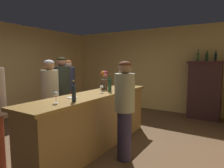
% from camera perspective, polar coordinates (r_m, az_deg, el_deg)
% --- Properties ---
extents(floor, '(8.25, 8.25, 0.00)m').
position_cam_1_polar(floor, '(4.17, -8.47, -15.70)').
color(floor, brown).
rests_on(floor, ground).
extents(wall_back, '(5.69, 0.12, 2.63)m').
position_cam_1_polar(wall_back, '(6.65, 9.83, 4.25)').
color(wall_back, tan).
rests_on(wall_back, ground).
extents(wall_left, '(0.12, 6.47, 2.63)m').
position_cam_1_polar(wall_left, '(6.12, -29.38, 3.31)').
color(wall_left, tan).
rests_on(wall_left, ground).
extents(bar_counter, '(0.66, 2.98, 1.00)m').
position_cam_1_polar(bar_counter, '(3.63, -5.07, -10.58)').
color(bar_counter, olive).
rests_on(bar_counter, ground).
extents(display_cabinet, '(0.90, 0.48, 1.59)m').
position_cam_1_polar(display_cabinet, '(5.90, 25.54, -1.35)').
color(display_cabinet, '#321D1F').
rests_on(display_cabinet, ground).
extents(wine_bottle_chardonnay, '(0.07, 0.07, 0.34)m').
position_cam_1_polar(wine_bottle_chardonnay, '(3.70, -0.65, 0.08)').
color(wine_bottle_chardonnay, '#1D3A25').
rests_on(wine_bottle_chardonnay, bar_counter).
extents(wine_bottle_pinot, '(0.06, 0.06, 0.31)m').
position_cam_1_polar(wine_bottle_pinot, '(2.84, -11.16, -2.40)').
color(wine_bottle_pinot, '#1F2B38').
rests_on(wine_bottle_pinot, bar_counter).
extents(wine_bottle_riesling, '(0.06, 0.06, 0.31)m').
position_cam_1_polar(wine_bottle_riesling, '(4.41, 4.83, 0.94)').
color(wine_bottle_riesling, black).
rests_on(wine_bottle_riesling, bar_counter).
extents(wine_glass_front, '(0.07, 0.07, 0.14)m').
position_cam_1_polar(wine_glass_front, '(3.55, -3.09, -0.98)').
color(wine_glass_front, white).
rests_on(wine_glass_front, bar_counter).
extents(wine_glass_mid, '(0.07, 0.07, 0.16)m').
position_cam_1_polar(wine_glass_mid, '(2.78, -16.17, -3.10)').
color(wine_glass_mid, white).
rests_on(wine_glass_mid, bar_counter).
extents(flower_arrangement, '(0.16, 0.15, 0.38)m').
position_cam_1_polar(flower_arrangement, '(4.01, -2.33, 0.60)').
color(flower_arrangement, '#473429').
rests_on(flower_arrangement, bar_counter).
extents(cheese_plate, '(0.16, 0.16, 0.01)m').
position_cam_1_polar(cheese_plate, '(3.13, -11.52, -3.97)').
color(cheese_plate, white).
rests_on(cheese_plate, bar_counter).
extents(display_bottle_left, '(0.07, 0.07, 0.32)m').
position_cam_1_polar(display_bottle_left, '(5.88, 23.99, 7.48)').
color(display_bottle_left, '#2E5326').
rests_on(display_bottle_left, display_cabinet).
extents(display_bottle_midleft, '(0.07, 0.07, 0.30)m').
position_cam_1_polar(display_bottle_midleft, '(5.86, 26.12, 7.27)').
color(display_bottle_midleft, '#1C3719').
rests_on(display_bottle_midleft, display_cabinet).
extents(display_bottle_center, '(0.06, 0.06, 0.28)m').
position_cam_1_polar(display_bottle_center, '(5.84, 28.17, 7.14)').
color(display_bottle_center, black).
rests_on(display_bottle_center, display_cabinet).
extents(patron_by_cabinet, '(0.34, 0.34, 1.61)m').
position_cam_1_polar(patron_by_cabinet, '(5.29, -12.62, -1.05)').
color(patron_by_cabinet, maroon).
rests_on(patron_by_cabinet, ground).
extents(patron_near_entrance, '(0.33, 0.33, 1.61)m').
position_cam_1_polar(patron_near_entrance, '(3.95, -17.69, -3.63)').
color(patron_near_entrance, '#343734').
rests_on(patron_near_entrance, ground).
extents(patron_in_grey, '(0.36, 0.36, 1.67)m').
position_cam_1_polar(patron_in_grey, '(4.47, -14.40, -2.06)').
color(patron_in_grey, gray).
rests_on(patron_in_grey, ground).
extents(bartender, '(0.32, 0.32, 1.58)m').
position_cam_1_polar(bartender, '(3.07, 3.73, -6.42)').
color(bartender, '#2D2749').
rests_on(bartender, ground).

